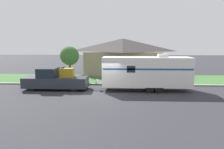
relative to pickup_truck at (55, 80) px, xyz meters
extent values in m
plane|color=#2D2D33|center=(4.58, -1.50, -0.86)|extent=(120.00, 120.00, 0.00)
cube|color=#999993|center=(4.58, 2.25, -0.79)|extent=(80.00, 0.30, 0.14)
cube|color=#3D6B33|center=(4.58, 5.90, -0.84)|extent=(80.00, 7.00, 0.03)
cube|color=gray|center=(6.02, 11.30, 0.66)|extent=(9.83, 6.85, 3.04)
pyramid|color=#3D3838|center=(6.02, 11.30, 3.06)|extent=(10.61, 7.40, 1.75)
cube|color=#4C3828|center=(6.02, 7.91, 0.19)|extent=(1.00, 0.06, 2.10)
cylinder|color=black|center=(-1.86, -0.82, -0.44)|extent=(0.83, 0.28, 0.83)
cylinder|color=black|center=(-1.86, 0.82, -0.44)|extent=(0.83, 0.28, 0.83)
cylinder|color=black|center=(1.87, -0.82, -0.44)|extent=(0.83, 0.28, 0.83)
cylinder|color=black|center=(1.87, 0.82, -0.44)|extent=(0.83, 0.28, 0.83)
cube|color=#282D38|center=(-1.20, 0.00, -0.18)|extent=(3.15, 2.01, 0.90)
cube|color=#19232D|center=(-0.63, 0.00, 0.68)|extent=(1.64, 1.85, 0.82)
cube|color=#282D38|center=(1.63, 0.00, -0.18)|extent=(2.51, 2.01, 0.90)
cube|color=#333333|center=(2.94, 0.00, -0.51)|extent=(0.12, 1.81, 0.20)
cube|color=olive|center=(1.08, 0.00, 0.67)|extent=(1.15, 0.84, 0.80)
cube|color=black|center=(0.71, 0.00, 1.15)|extent=(0.10, 0.93, 0.08)
cylinder|color=black|center=(8.34, -0.99, -0.50)|extent=(0.71, 0.22, 0.71)
cylinder|color=black|center=(8.34, 0.99, -0.50)|extent=(0.71, 0.22, 0.71)
cylinder|color=black|center=(9.13, -0.99, -0.50)|extent=(0.71, 0.22, 0.71)
cylinder|color=black|center=(9.13, 0.99, -0.50)|extent=(0.71, 0.22, 0.71)
cube|color=silver|center=(8.13, 0.00, 0.84)|extent=(7.62, 2.26, 2.50)
cube|color=navy|center=(8.13, -1.14, 1.16)|extent=(7.47, 0.01, 0.14)
cube|color=#383838|center=(3.72, 0.00, -0.36)|extent=(1.18, 0.12, 0.10)
cylinder|color=silver|center=(3.78, 0.00, -0.13)|extent=(0.28, 0.28, 0.36)
cube|color=silver|center=(9.50, 0.00, 2.23)|extent=(0.80, 0.68, 0.28)
cube|color=#19232D|center=(6.75, -1.14, 1.16)|extent=(0.70, 0.01, 0.56)
cylinder|color=brown|center=(10.30, 3.21, -0.30)|extent=(0.09, 0.09, 1.12)
cube|color=silver|center=(10.30, 3.21, 0.37)|extent=(0.48, 0.20, 0.22)
cylinder|color=brown|center=(0.06, 5.21, 0.11)|extent=(0.24, 0.24, 1.95)
sphere|color=#38662D|center=(0.06, 5.21, 1.89)|extent=(2.14, 2.14, 2.14)
camera|label=1|loc=(6.12, -19.07, 3.29)|focal=35.00mm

